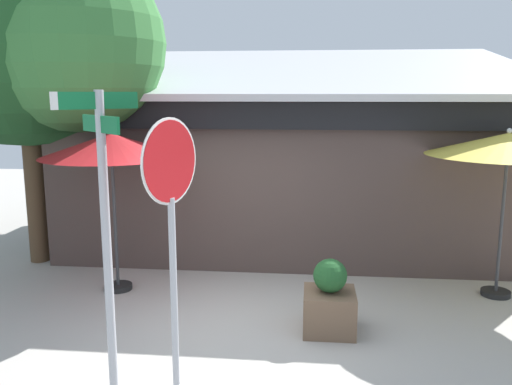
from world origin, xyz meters
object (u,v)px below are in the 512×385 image
(patio_umbrella_crimson_left, at_px, (111,147))
(shade_tree, at_px, (34,26))
(stop_sign, at_px, (171,205))
(street_sign_post, at_px, (105,219))
(patio_umbrella_mustard_center, at_px, (508,146))
(sidewalk_planter, at_px, (329,302))

(patio_umbrella_crimson_left, bearing_deg, shade_tree, 145.62)
(stop_sign, height_order, shade_tree, shade_tree)
(stop_sign, relative_size, shade_tree, 0.44)
(street_sign_post, distance_m, shade_tree, 5.50)
(street_sign_post, xyz_separation_m, patio_umbrella_crimson_left, (-1.04, 2.96, 0.41))
(patio_umbrella_mustard_center, bearing_deg, patio_umbrella_crimson_left, -176.66)
(patio_umbrella_mustard_center, bearing_deg, street_sign_post, -145.84)
(shade_tree, height_order, sidewalk_planter, shade_tree)
(street_sign_post, xyz_separation_m, sidewalk_planter, (2.26, 1.78, -1.48))
(stop_sign, xyz_separation_m, patio_umbrella_crimson_left, (-1.70, 2.93, 0.26))
(patio_umbrella_crimson_left, xyz_separation_m, sidewalk_planter, (3.31, -1.18, -1.89))
(stop_sign, xyz_separation_m, patio_umbrella_mustard_center, (4.22, 3.27, 0.30))
(sidewalk_planter, bearing_deg, stop_sign, -132.67)
(patio_umbrella_crimson_left, distance_m, patio_umbrella_mustard_center, 5.93)
(street_sign_post, relative_size, shade_tree, 0.48)
(shade_tree, bearing_deg, stop_sign, -50.22)
(patio_umbrella_crimson_left, bearing_deg, patio_umbrella_mustard_center, 3.34)
(stop_sign, xyz_separation_m, sidewalk_planter, (1.61, 1.74, -1.63))
(street_sign_post, xyz_separation_m, patio_umbrella_mustard_center, (4.88, 3.31, 0.45))
(sidewalk_planter, bearing_deg, street_sign_post, -141.82)
(street_sign_post, distance_m, patio_umbrella_crimson_left, 3.17)
(street_sign_post, height_order, patio_umbrella_mustard_center, street_sign_post)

